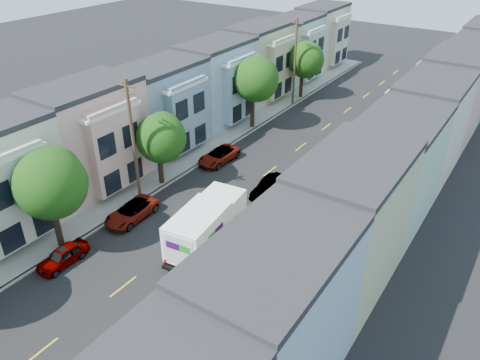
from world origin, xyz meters
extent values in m
plane|color=black|center=(0.00, 0.00, 0.00)|extent=(160.00, 160.00, 0.00)
cube|color=black|center=(0.00, 15.00, 0.01)|extent=(12.00, 70.00, 0.02)
cube|color=gray|center=(-6.05, 15.00, 0.07)|extent=(0.30, 70.00, 0.15)
cube|color=gray|center=(6.05, 15.00, 0.07)|extent=(0.30, 70.00, 0.15)
cube|color=gray|center=(-7.35, 15.00, 0.07)|extent=(2.60, 70.00, 0.15)
cube|color=gray|center=(7.35, 15.00, 0.07)|extent=(2.60, 70.00, 0.15)
cube|color=gold|center=(0.00, 15.00, 0.00)|extent=(0.12, 70.00, 0.01)
cube|color=#A6D0B0|center=(-11.15, 15.00, 0.00)|extent=(5.00, 70.00, 8.50)
cube|color=#A6D0B0|center=(11.15, 15.00, 0.00)|extent=(5.00, 70.00, 8.50)
cylinder|color=black|center=(-6.60, -5.48, 1.76)|extent=(0.44, 0.44, 3.52)
sphere|color=#215E14|center=(-6.30, -5.48, 5.17)|extent=(4.70, 4.70, 4.70)
cylinder|color=black|center=(-6.60, 4.91, 1.49)|extent=(0.44, 0.44, 2.98)
sphere|color=#215E14|center=(-6.30, 4.91, 4.42)|extent=(4.12, 4.12, 4.12)
cylinder|color=black|center=(-6.60, 19.38, 1.91)|extent=(0.44, 0.44, 3.83)
sphere|color=#215E14|center=(-6.30, 19.38, 5.47)|extent=(4.70, 4.70, 4.70)
cylinder|color=black|center=(-6.60, 30.69, 1.67)|extent=(0.44, 0.44, 3.34)
sphere|color=#215E14|center=(-6.30, 30.69, 4.87)|extent=(4.38, 4.38, 4.38)
cylinder|color=black|center=(6.60, 29.36, 1.45)|extent=(0.44, 0.44, 2.90)
sphere|color=#215E14|center=(6.90, 29.36, 3.99)|extent=(3.10, 3.10, 3.10)
cylinder|color=#42301E|center=(-6.30, 2.00, 5.00)|extent=(0.26, 0.26, 10.00)
cube|color=#42301E|center=(-6.30, 2.00, 9.60)|extent=(1.60, 0.12, 0.12)
cylinder|color=#42301E|center=(-6.30, 28.00, 5.00)|extent=(0.26, 0.26, 10.00)
cube|color=#42301E|center=(-6.30, 28.00, 9.60)|extent=(1.60, 0.12, 0.12)
cube|color=white|center=(1.94, -0.93, 2.06)|extent=(2.65, 4.74, 2.59)
cube|color=white|center=(1.94, 2.54, 1.95)|extent=(2.65, 2.20, 2.38)
cube|color=black|center=(1.94, 0.06, 0.63)|extent=(2.43, 6.81, 0.26)
cube|color=#2D0A51|center=(1.56, -3.30, 2.37)|extent=(0.99, 0.04, 0.49)
cube|color=#198C1E|center=(2.44, -3.30, 2.37)|extent=(0.77, 0.04, 0.49)
cylinder|color=black|center=(0.75, -2.23, 0.50)|extent=(0.31, 0.99, 0.99)
cylinder|color=black|center=(3.13, -2.23, 0.50)|extent=(0.31, 0.99, 0.99)
cylinder|color=black|center=(0.75, 2.21, 0.50)|extent=(0.31, 0.99, 0.99)
cylinder|color=black|center=(3.13, 2.21, 0.50)|extent=(0.31, 0.99, 0.99)
imported|color=black|center=(2.03, 8.57, 0.70)|extent=(1.57, 4.21, 1.39)
imported|color=black|center=(-4.90, -6.61, 0.62)|extent=(1.54, 3.85, 1.24)
imported|color=#BBBBBB|center=(-4.90, -0.33, 0.63)|extent=(2.28, 4.61, 1.26)
imported|color=#3A0B0C|center=(-4.90, 10.93, 0.63)|extent=(2.33, 4.62, 1.26)
imported|color=#4E575C|center=(4.90, -7.22, 0.68)|extent=(1.75, 4.25, 1.36)
imported|color=silver|center=(4.90, -0.01, 0.74)|extent=(1.88, 4.64, 1.49)
imported|color=black|center=(4.90, 18.07, 0.76)|extent=(2.25, 4.85, 1.52)
imported|color=black|center=(4.90, 27.35, 0.67)|extent=(1.93, 4.47, 1.33)
camera|label=1|loc=(18.29, -20.22, 20.37)|focal=35.00mm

